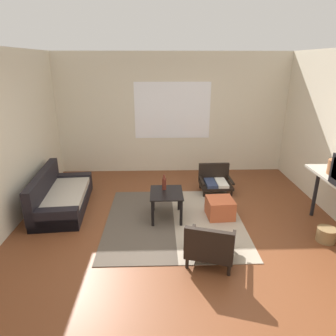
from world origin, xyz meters
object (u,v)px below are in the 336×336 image
armchair_striped_foreground (210,245)px  wicker_basket (326,235)px  coffee_table (166,198)px  clay_vase (336,166)px  glass_bottle (164,184)px  couch (60,197)px  armchair_by_window (215,180)px  ottoman_orange (220,208)px

armchair_striped_foreground → wicker_basket: size_ratio=2.84×
coffee_table → clay_vase: (2.49, -0.38, 0.66)m
glass_bottle → clay_vase: bearing=-11.1°
armchair_striped_foreground → clay_vase: bearing=22.9°
couch → wicker_basket: 4.37m
coffee_table → armchair_striped_foreground: size_ratio=0.80×
coffee_table → wicker_basket: coffee_table is taller
armchair_by_window → clay_vase: clay_vase is taller
wicker_basket → armchair_striped_foreground: bearing=-166.0°
couch → wicker_basket: couch is taller
armchair_by_window → armchair_striped_foreground: bearing=-101.8°
glass_bottle → ottoman_orange: bearing=-6.8°
armchair_striped_foreground → clay_vase: clay_vase is taller
armchair_striped_foreground → ottoman_orange: size_ratio=1.78×
armchair_striped_foreground → clay_vase: size_ratio=2.40×
ottoman_orange → glass_bottle: bearing=173.2°
armchair_by_window → glass_bottle: 1.47m
couch → glass_bottle: size_ratio=6.79×
armchair_striped_foreground → wicker_basket: armchair_striped_foreground is taller
clay_vase → coffee_table: bearing=171.3°
clay_vase → armchair_striped_foreground: bearing=-157.1°
armchair_by_window → wicker_basket: bearing=-54.8°
coffee_table → wicker_basket: 2.45m
ottoman_orange → wicker_basket: ottoman_orange is taller
ottoman_orange → clay_vase: size_ratio=1.34×
armchair_striped_foreground → coffee_table: bearing=113.8°
clay_vase → glass_bottle: 2.62m
coffee_table → ottoman_orange: 0.93m
couch → ottoman_orange: 2.82m
glass_bottle → armchair_by_window: bearing=43.0°
couch → clay_vase: bearing=-10.4°
glass_bottle → armchair_striped_foreground: bearing=-66.8°
couch → coffee_table: (1.89, -0.42, 0.17)m
ottoman_orange → armchair_by_window: bearing=84.2°
couch → armchair_by_window: (2.90, 0.67, 0.03)m
wicker_basket → coffee_table: bearing=161.8°
couch → glass_bottle: glass_bottle is taller
coffee_table → clay_vase: clay_vase is taller
coffee_table → clay_vase: size_ratio=1.91×
coffee_table → armchair_by_window: 1.49m
armchair_by_window → wicker_basket: size_ratio=2.37×
armchair_striped_foreground → glass_bottle: bearing=113.2°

